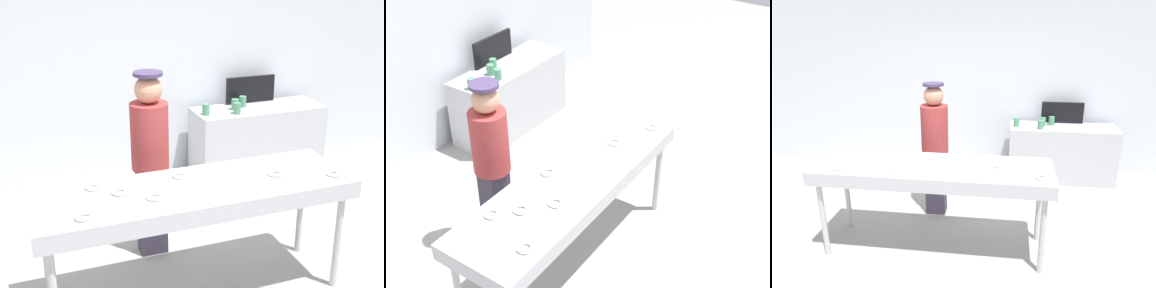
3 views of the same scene
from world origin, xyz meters
TOP-DOWN VIEW (x-y plane):
  - back_wall at (0.00, 2.46)m, footprint 8.00×0.12m
  - fryer_conveyor at (0.00, 0.00)m, footprint 2.40×0.72m
  - sugar_donut_0 at (0.64, -0.02)m, footprint 0.18×0.18m
  - sugar_donut_1 at (-0.86, -0.21)m, footprint 0.13×0.13m
  - sugar_donut_2 at (-0.35, -0.10)m, footprint 0.17×0.17m
  - sugar_donut_3 at (-0.72, 0.22)m, footprint 0.14×0.14m
  - sugar_donut_4 at (1.07, -0.19)m, footprint 0.18×0.18m
  - sugar_donut_5 at (-0.06, 0.19)m, footprint 0.18×0.18m
  - sugar_donut_6 at (-0.56, 0.07)m, footprint 0.16×0.16m
  - worker_baker at (-0.14, 0.75)m, footprint 0.33×0.33m
  - prep_counter at (1.55, 2.01)m, footprint 1.58×0.56m
  - paper_cup_0 at (1.25, 2.02)m, footprint 0.08×0.08m
  - paper_cup_1 at (0.85, 1.95)m, footprint 0.08×0.08m
  - paper_cup_2 at (1.20, 1.86)m, footprint 0.08×0.08m
  - paper_cup_3 at (1.38, 2.10)m, footprint 0.08×0.08m
  - menu_display at (1.55, 2.25)m, footprint 0.63×0.04m

SIDE VIEW (x-z plane):
  - prep_counter at x=1.55m, z-range 0.00..0.85m
  - fryer_conveyor at x=0.00m, z-range 0.40..1.36m
  - paper_cup_0 at x=1.25m, z-range 0.85..0.97m
  - paper_cup_1 at x=0.85m, z-range 0.85..0.97m
  - paper_cup_2 at x=1.20m, z-range 0.85..0.97m
  - paper_cup_3 at x=1.38m, z-range 0.85..0.97m
  - worker_baker at x=-0.14m, z-range 0.11..1.78m
  - sugar_donut_0 at x=0.64m, z-range 0.96..0.99m
  - sugar_donut_1 at x=-0.86m, z-range 0.96..0.99m
  - sugar_donut_2 at x=-0.35m, z-range 0.96..0.99m
  - sugar_donut_3 at x=-0.72m, z-range 0.96..0.99m
  - sugar_donut_4 at x=1.07m, z-range 0.96..0.99m
  - sugar_donut_5 at x=-0.06m, z-range 0.96..0.99m
  - sugar_donut_6 at x=-0.56m, z-range 0.96..0.99m
  - menu_display at x=1.55m, z-range 0.85..1.17m
  - back_wall at x=0.00m, z-range 0.00..3.28m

